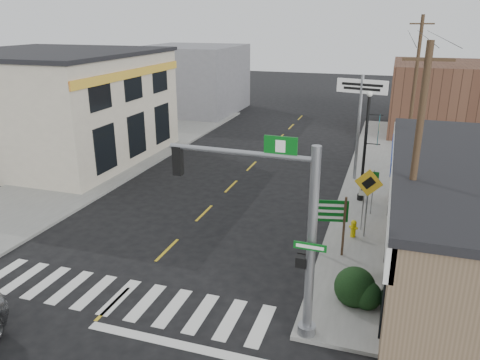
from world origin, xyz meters
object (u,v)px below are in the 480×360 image
(lamp_post, at_px, (367,139))
(dance_center_sign, at_px, (361,100))
(fire_hydrant, at_px, (353,228))
(utility_pole_near, at_px, (414,175))
(traffic_signal_pole, at_px, (287,221))
(utility_pole_far, at_px, (415,82))
(guide_sign, at_px, (330,216))
(bare_tree, at_px, (446,169))

(lamp_post, bearing_deg, dance_center_sign, 108.82)
(fire_hydrant, height_order, utility_pole_near, utility_pole_near)
(dance_center_sign, bearing_deg, traffic_signal_pole, -80.27)
(traffic_signal_pole, bearing_deg, utility_pole_far, 82.47)
(traffic_signal_pole, bearing_deg, utility_pole_near, 45.24)
(dance_center_sign, height_order, utility_pole_near, utility_pole_near)
(guide_sign, xyz_separation_m, utility_pole_far, (3.20, 17.70, 3.04))
(utility_pole_near, distance_m, utility_pole_far, 19.79)
(traffic_signal_pole, bearing_deg, guide_sign, 85.47)
(lamp_post, xyz_separation_m, utility_pole_near, (1.86, -8.41, 1.01))
(guide_sign, bearing_deg, traffic_signal_pole, -108.63)
(guide_sign, distance_m, bare_tree, 4.53)
(guide_sign, relative_size, utility_pole_near, 0.30)
(guide_sign, bearing_deg, bare_tree, -0.54)
(lamp_post, distance_m, utility_pole_far, 11.70)
(traffic_signal_pole, xyz_separation_m, lamp_post, (1.43, 11.52, -0.30))
(traffic_signal_pole, distance_m, utility_pole_far, 23.23)
(traffic_signal_pole, xyz_separation_m, fire_hydrant, (1.41, 7.03, -3.12))
(fire_hydrant, bearing_deg, traffic_signal_pole, -101.33)
(dance_center_sign, distance_m, utility_pole_near, 12.03)
(traffic_signal_pole, distance_m, utility_pole_near, 4.59)
(traffic_signal_pole, relative_size, lamp_post, 1.06)
(bare_tree, relative_size, utility_pole_near, 0.56)
(fire_hydrant, relative_size, utility_pole_near, 0.09)
(guide_sign, relative_size, bare_tree, 0.53)
(dance_center_sign, bearing_deg, lamp_post, -66.24)
(fire_hydrant, xyz_separation_m, lamp_post, (0.02, 4.49, 2.81))
(traffic_signal_pole, height_order, guide_sign, traffic_signal_pole)
(traffic_signal_pole, height_order, utility_pole_far, utility_pole_far)
(lamp_post, relative_size, utility_pole_far, 0.61)
(lamp_post, bearing_deg, guide_sign, -89.89)
(lamp_post, bearing_deg, fire_hydrant, -82.52)
(bare_tree, distance_m, utility_pole_near, 3.21)
(guide_sign, xyz_separation_m, fire_hydrant, (0.83, 1.84, -1.19))
(lamp_post, relative_size, dance_center_sign, 0.94)
(traffic_signal_pole, bearing_deg, dance_center_sign, 88.84)
(guide_sign, height_order, bare_tree, bare_tree)
(dance_center_sign, relative_size, utility_pole_far, 0.66)
(utility_pole_far, bearing_deg, lamp_post, -108.27)
(guide_sign, distance_m, lamp_post, 6.59)
(lamp_post, height_order, dance_center_sign, dance_center_sign)
(bare_tree, relative_size, utility_pole_far, 0.51)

